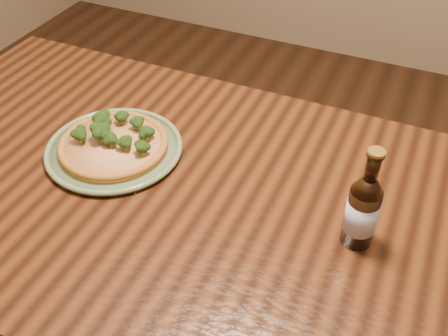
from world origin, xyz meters
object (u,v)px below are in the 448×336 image
at_px(beer_bottle, 362,210).
at_px(table, 187,218).
at_px(pizza, 114,143).
at_px(plate, 114,149).

bearing_deg(beer_bottle, table, 172.17).
bearing_deg(pizza, table, -12.59).
relative_size(plate, pizza, 1.26).
height_order(table, pizza, pizza).
xyz_separation_m(table, pizza, (-0.22, 0.05, 0.12)).
bearing_deg(pizza, plate, -75.80).
relative_size(table, pizza, 6.13).
xyz_separation_m(table, beer_bottle, (0.38, 0.01, 0.18)).
distance_m(table, plate, 0.24).
height_order(plate, pizza, pizza).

